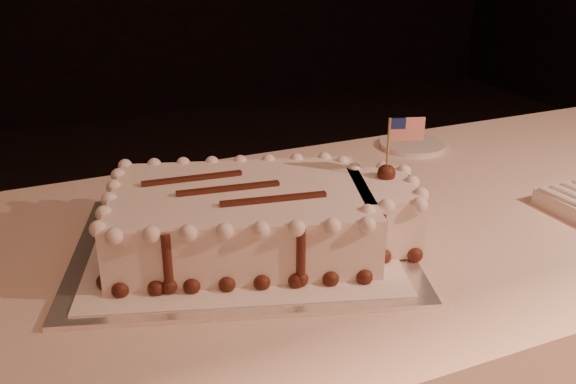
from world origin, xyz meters
name	(u,v)px	position (x,y,z in m)	size (l,w,h in m)	color
cake_board	(243,247)	(-0.22, 0.59, 0.75)	(0.53, 0.40, 0.01)	white
doily	(243,245)	(-0.22, 0.59, 0.76)	(0.47, 0.36, 0.00)	white
sheet_cake	(259,217)	(-0.19, 0.58, 0.81)	(0.53, 0.39, 0.20)	white
side_plate	(412,145)	(0.32, 0.90, 0.76)	(0.15, 0.15, 0.01)	silver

